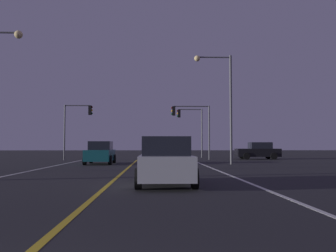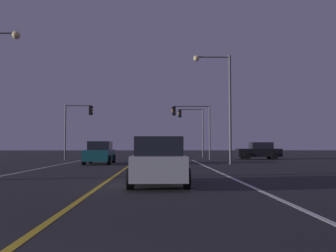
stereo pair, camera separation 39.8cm
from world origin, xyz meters
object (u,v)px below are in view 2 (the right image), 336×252
object	(u,v)px
traffic_light_far_right	(191,122)
street_lamp_right_far	(221,94)
street_lamp_right_near	(330,19)
traffic_light_near_right	(191,119)
car_crossing_side	(259,151)
traffic_light_near_left	(79,119)
car_oncoming	(100,153)
car_lead_same_lane	(159,162)

from	to	relation	value
traffic_light_far_right	street_lamp_right_far	bearing A→B (deg)	94.09
street_lamp_right_near	street_lamp_right_far	world-z (taller)	street_lamp_right_far
traffic_light_far_right	traffic_light_near_right	bearing A→B (deg)	84.91
traffic_light_near_right	street_lamp_right_far	distance (m)	8.83
street_lamp_right_near	traffic_light_far_right	bearing A→B (deg)	-87.81
car_crossing_side	traffic_light_near_right	xyz separation A→B (m)	(-6.95, -1.22, 3.11)
traffic_light_near_left	street_lamp_right_far	world-z (taller)	street_lamp_right_far
car_oncoming	car_crossing_side	world-z (taller)	same
car_lead_same_lane	traffic_light_far_right	bearing A→B (deg)	-7.33
traffic_light_near_left	traffic_light_near_right	bearing A→B (deg)	0.00
car_crossing_side	traffic_light_far_right	bearing A→B (deg)	-33.51
car_crossing_side	traffic_light_far_right	xyz separation A→B (m)	(-6.46, 4.28, 3.22)
street_lamp_right_near	street_lamp_right_far	bearing A→B (deg)	-89.40
car_oncoming	street_lamp_right_near	distance (m)	20.63
traffic_light_near_right	traffic_light_near_left	bearing A→B (deg)	0.00
car_lead_same_lane	car_oncoming	distance (m)	15.52
car_oncoming	traffic_light_near_left	bearing A→B (deg)	-156.90
car_crossing_side	traffic_light_near_right	world-z (taller)	traffic_light_near_right
street_lamp_right_near	traffic_light_near_left	bearing A→B (deg)	-64.01
car_oncoming	traffic_light_near_left	size ratio (longest dim) A/B	0.82
car_crossing_side	car_oncoming	bearing A→B (deg)	31.38
street_lamp_right_near	street_lamp_right_far	xyz separation A→B (m)	(-0.18, 16.99, 0.24)
car_oncoming	traffic_light_near_left	world-z (taller)	traffic_light_near_left
traffic_light_far_right	street_lamp_right_far	xyz separation A→B (m)	(1.01, -14.12, 1.14)
traffic_light_near_left	street_lamp_right_near	world-z (taller)	street_lamp_right_near
car_oncoming	traffic_light_far_right	bearing A→B (deg)	148.49
traffic_light_near_right	traffic_light_near_left	size ratio (longest dim) A/B	0.99
car_oncoming	street_lamp_right_near	xyz separation A→B (m)	(9.23, -17.99, 4.11)
traffic_light_near_right	street_lamp_right_near	size ratio (longest dim) A/B	0.68
car_oncoming	street_lamp_right_far	xyz separation A→B (m)	(9.06, -1.00, 4.35)
car_lead_same_lane	street_lamp_right_near	distance (m)	7.04
car_lead_same_lane	traffic_light_near_right	bearing A→B (deg)	-7.87
car_lead_same_lane	traffic_light_near_left	distance (m)	23.97
traffic_light_near_left	street_lamp_right_near	bearing A→B (deg)	-64.01
car_lead_same_lane	car_oncoming	bearing A→B (deg)	16.64
car_oncoming	car_crossing_side	size ratio (longest dim) A/B	1.00
car_crossing_side	traffic_light_near_right	distance (m)	7.71
traffic_light_far_right	street_lamp_right_near	bearing A→B (deg)	92.19
street_lamp_right_near	car_lead_same_lane	bearing A→B (deg)	-33.06
car_oncoming	traffic_light_near_left	xyz separation A→B (m)	(-3.25, 7.62, 3.08)
car_oncoming	traffic_light_far_right	distance (m)	15.72
traffic_light_near_right	street_lamp_right_near	bearing A→B (deg)	93.75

